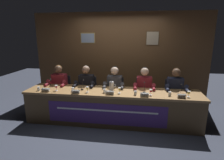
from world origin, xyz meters
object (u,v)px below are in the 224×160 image
object	(u,v)px
panelist_far_left	(58,85)
microphone_left	(83,86)
nameplate_far_left	(45,90)
nameplate_right	(145,95)
juice_glass_far_right	(189,93)
chair_right	(143,97)
microphone_right	(144,89)
conference_table	(111,102)
panelist_left	(86,86)
juice_glass_left	(87,88)
chair_left	(88,94)
water_cup_left	(73,90)
water_cup_right	(135,93)
water_pitcher_central	(112,86)
panelist_center	(114,88)
juice_glass_right	(151,91)
chair_center	(115,96)
microphone_center	(111,88)
water_cup_center	(104,91)
water_cup_far_right	(170,94)
chair_far_left	(62,93)
panelist_far_right	(175,90)
nameplate_left	(76,92)
microphone_far_left	(49,86)
chair_far_right	(173,98)
panelist_right	(144,89)
nameplate_center	(110,93)
nameplate_far_right	(182,96)
juice_glass_far_left	(56,87)
juice_glass_center	(119,89)
microphone_far_right	(182,91)
water_cup_far_left	(39,89)

from	to	relation	value
panelist_far_left	microphone_left	bearing A→B (deg)	-26.01
nameplate_far_left	nameplate_right	distance (m)	2.16
nameplate_far_left	juice_glass_far_right	size ratio (longest dim) A/B	1.48
chair_right	microphone_right	xyz separation A→B (m)	(-0.01, -0.58, 0.39)
conference_table	panelist_left	distance (m)	0.89
juice_glass_left	chair_left	bearing A→B (deg)	105.09
panelist_far_left	nameplate_right	bearing A→B (deg)	-17.26
panelist_left	water_cup_left	world-z (taller)	panelist_left
water_cup_right	water_pitcher_central	world-z (taller)	water_pitcher_central
juice_glass_left	panelist_center	xyz separation A→B (m)	(0.52, 0.55, -0.12)
microphone_left	juice_glass_right	distance (m)	1.54
panelist_center	chair_right	bearing A→B (deg)	15.41
chair_center	microphone_center	distance (m)	0.70
panelist_far_left	microphone_center	distance (m)	1.47
panelist_center	water_cup_center	size ratio (longest dim) A/B	14.43
juice_glass_left	water_cup_far_right	bearing A→B (deg)	0.36
chair_far_left	water_cup_left	world-z (taller)	chair_far_left
chair_left	panelist_far_right	world-z (taller)	panelist_far_right
chair_center	microphone_center	world-z (taller)	microphone_center
nameplate_left	juice_glass_right	bearing A→B (deg)	4.66
microphone_far_left	chair_center	world-z (taller)	microphone_far_left
water_pitcher_central	water_cup_right	bearing A→B (deg)	-27.94
water_cup_right	water_pitcher_central	xyz separation A→B (m)	(-0.55, 0.29, 0.06)
water_cup_center	water_cup_right	bearing A→B (deg)	-3.49
chair_center	juice_glass_right	size ratio (longest dim) A/B	7.25
panelist_far_left	microphone_far_left	xyz separation A→B (m)	(-0.03, -0.42, 0.11)
chair_far_right	water_cup_left	bearing A→B (deg)	-162.15
conference_table	panelist_right	distance (m)	0.90
water_cup_center	juice_glass_far_right	bearing A→B (deg)	-0.55
nameplate_center	juice_glass_right	bearing A→B (deg)	6.39
juice_glass_right	nameplate_far_right	distance (m)	0.61
nameplate_left	panelist_far_right	size ratio (longest dim) A/B	0.14
panelist_far_left	juice_glass_far_left	bearing A→B (deg)	-69.59
juice_glass_far_left	panelist_center	world-z (taller)	panelist_center
chair_right	juice_glass_right	bearing A→B (deg)	-80.81
water_cup_center	nameplate_right	xyz separation A→B (m)	(0.85, -0.13, 0.00)
juice_glass_far_left	chair_right	bearing A→B (deg)	20.73
juice_glass_center	juice_glass_right	world-z (taller)	same
panelist_center	conference_table	bearing A→B (deg)	-90.26
chair_center	chair_right	bearing A→B (deg)	0.00
juice_glass_left	chair_far_right	xyz separation A→B (m)	(1.97, 0.75, -0.40)
juice_glass_far_left	water_cup_right	xyz separation A→B (m)	(1.77, -0.04, -0.05)
nameplate_left	chair_far_right	world-z (taller)	chair_far_right
nameplate_right	nameplate_far_right	world-z (taller)	same
juice_glass_left	microphone_far_right	world-z (taller)	microphone_far_right
chair_left	water_cup_center	world-z (taller)	chair_left
nameplate_far_left	water_cup_right	size ratio (longest dim) A/B	2.16
juice_glass_far_left	water_cup_far_left	world-z (taller)	juice_glass_far_left
chair_right	juice_glass_center	bearing A→B (deg)	-127.01
chair_far_right	microphone_right	bearing A→B (deg)	-141.63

